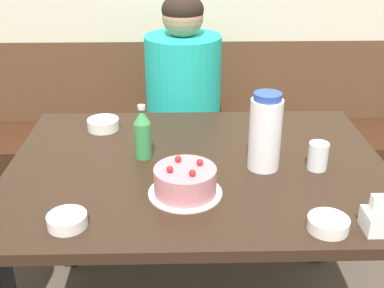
{
  "coord_description": "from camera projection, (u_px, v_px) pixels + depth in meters",
  "views": [
    {
      "loc": [
        -0.05,
        -1.42,
        1.49
      ],
      "look_at": [
        -0.02,
        0.05,
        0.79
      ],
      "focal_mm": 45.0,
      "sensor_mm": 36.0,
      "label": 1
    }
  ],
  "objects": [
    {
      "name": "dining_table",
      "position": [
        197.0,
        188.0,
        1.64
      ],
      "size": [
        1.26,
        0.93,
        0.74
      ],
      "color": "black",
      "rests_on": "ground_plane"
    },
    {
      "name": "water_pitcher",
      "position": [
        265.0,
        132.0,
        1.53
      ],
      "size": [
        0.1,
        0.1,
        0.26
      ],
      "color": "white",
      "rests_on": "dining_table"
    },
    {
      "name": "bowl_side_dish",
      "position": [
        328.0,
        224.0,
        1.26
      ],
      "size": [
        0.11,
        0.11,
        0.03
      ],
      "color": "white",
      "rests_on": "dining_table"
    },
    {
      "name": "person_grey_tee",
      "position": [
        184.0,
        125.0,
        2.33
      ],
      "size": [
        0.35,
        0.35,
        1.19
      ],
      "rotation": [
        0.0,
        0.0,
        -1.57
      ],
      "color": "#33333D",
      "rests_on": "ground_plane"
    },
    {
      "name": "soju_bottle",
      "position": [
        143.0,
        133.0,
        1.61
      ],
      "size": [
        0.06,
        0.06,
        0.19
      ],
      "color": "#388E4C",
      "rests_on": "dining_table"
    },
    {
      "name": "bowl_soup_white",
      "position": [
        67.0,
        220.0,
        1.28
      ],
      "size": [
        0.11,
        0.11,
        0.03
      ],
      "color": "white",
      "rests_on": "dining_table"
    },
    {
      "name": "bowl_rice_small",
      "position": [
        103.0,
        124.0,
        1.86
      ],
      "size": [
        0.12,
        0.12,
        0.04
      ],
      "color": "white",
      "rests_on": "dining_table"
    },
    {
      "name": "bench_seat",
      "position": [
        192.0,
        176.0,
        2.57
      ],
      "size": [
        2.62,
        0.38,
        0.47
      ],
      "color": "#381E11",
      "rests_on": "ground_plane"
    },
    {
      "name": "glass_water_tall",
      "position": [
        318.0,
        156.0,
        1.56
      ],
      "size": [
        0.06,
        0.06,
        0.09
      ],
      "color": "silver",
      "rests_on": "dining_table"
    },
    {
      "name": "birthday_cake",
      "position": [
        185.0,
        182.0,
        1.41
      ],
      "size": [
        0.22,
        0.22,
        0.1
      ],
      "color": "white",
      "rests_on": "dining_table"
    }
  ]
}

